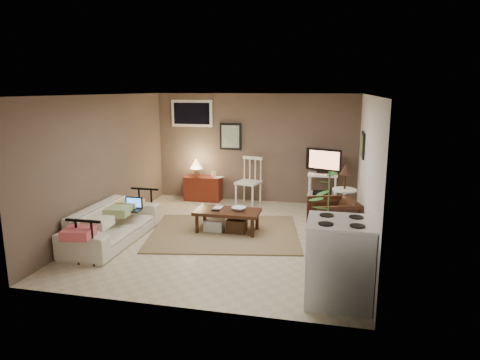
% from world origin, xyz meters
% --- Properties ---
extents(floor, '(5.00, 5.00, 0.00)m').
position_xyz_m(floor, '(0.00, 0.00, 0.00)').
color(floor, '#C1B293').
rests_on(floor, ground).
extents(art_back, '(0.50, 0.03, 0.60)m').
position_xyz_m(art_back, '(-0.55, 2.48, 1.45)').
color(art_back, black).
extents(art_right, '(0.03, 0.60, 0.45)m').
position_xyz_m(art_right, '(2.23, 1.05, 1.52)').
color(art_right, black).
extents(window, '(0.96, 0.03, 0.60)m').
position_xyz_m(window, '(-1.45, 2.48, 1.95)').
color(window, white).
extents(rug, '(2.89, 2.49, 0.02)m').
position_xyz_m(rug, '(-0.09, 0.14, 0.01)').
color(rug, olive).
rests_on(rug, floor).
extents(coffee_table, '(1.14, 0.60, 0.43)m').
position_xyz_m(coffee_table, '(-0.06, 0.20, 0.24)').
color(coffee_table, '#391A0F').
rests_on(coffee_table, floor).
extents(sofa, '(0.60, 2.05, 0.80)m').
position_xyz_m(sofa, '(-1.80, -0.64, 0.40)').
color(sofa, beige).
rests_on(sofa, floor).
extents(sofa_pillows, '(0.39, 1.95, 0.14)m').
position_xyz_m(sofa_pillows, '(-1.75, -0.88, 0.49)').
color(sofa_pillows, beige).
rests_on(sofa_pillows, sofa).
extents(sofa_end_rails, '(0.55, 2.05, 0.69)m').
position_xyz_m(sofa_end_rails, '(-1.68, -0.64, 0.35)').
color(sofa_end_rails, black).
rests_on(sofa_end_rails, floor).
extents(laptop, '(0.32, 0.23, 0.22)m').
position_xyz_m(laptop, '(-1.60, -0.29, 0.52)').
color(laptop, black).
rests_on(laptop, sofa).
extents(red_console, '(0.83, 0.37, 0.96)m').
position_xyz_m(red_console, '(-1.16, 2.26, 0.33)').
color(red_console, maroon).
rests_on(red_console, floor).
extents(spindle_chair, '(0.57, 0.57, 1.04)m').
position_xyz_m(spindle_chair, '(-0.07, 2.16, 0.49)').
color(spindle_chair, white).
rests_on(spindle_chair, floor).
extents(tv_stand, '(0.74, 0.49, 1.28)m').
position_xyz_m(tv_stand, '(1.52, 2.14, 0.68)').
color(tv_stand, white).
rests_on(tv_stand, floor).
extents(side_table, '(0.44, 0.44, 1.17)m').
position_xyz_m(side_table, '(1.95, 1.03, 0.72)').
color(side_table, white).
rests_on(side_table, floor).
extents(armchair, '(0.89, 0.92, 0.76)m').
position_xyz_m(armchair, '(1.76, 0.29, 0.38)').
color(armchair, black).
rests_on(armchair, floor).
extents(potted_plant, '(0.35, 0.35, 1.41)m').
position_xyz_m(potted_plant, '(1.69, -0.88, 0.75)').
color(potted_plant, gray).
rests_on(potted_plant, floor).
extents(stove, '(0.78, 0.72, 1.01)m').
position_xyz_m(stove, '(1.86, -1.93, 0.50)').
color(stove, silver).
rests_on(stove, floor).
extents(bowl, '(0.25, 0.09, 0.24)m').
position_xyz_m(bowl, '(0.15, 0.24, 0.53)').
color(bowl, '#391A0F').
rests_on(bowl, coffee_table).
extents(book_table, '(0.15, 0.03, 0.21)m').
position_xyz_m(book_table, '(-0.33, 0.32, 0.51)').
color(book_table, '#391A0F').
rests_on(book_table, coffee_table).
extents(book_console, '(0.16, 0.07, 0.22)m').
position_xyz_m(book_console, '(-0.83, 2.22, 0.66)').
color(book_console, '#391A0F').
rests_on(book_console, red_console).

